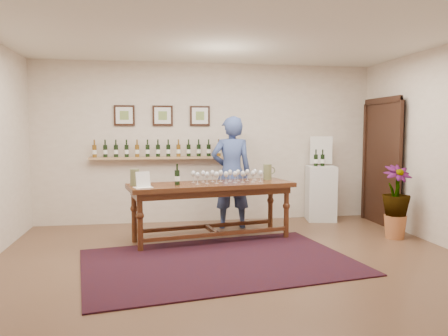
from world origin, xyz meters
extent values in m
plane|color=brown|center=(0.00, 0.00, 0.00)|extent=(6.00, 6.00, 0.00)
plane|color=beige|center=(0.00, 2.50, 1.40)|extent=(6.00, 0.00, 6.00)
plane|color=beige|center=(0.00, -2.50, 1.40)|extent=(6.00, 0.00, 6.00)
plane|color=white|center=(0.00, 0.00, 2.80)|extent=(6.00, 6.00, 0.00)
cube|color=tan|center=(-0.80, 2.41, 1.15)|extent=(2.50, 0.16, 0.04)
cube|color=black|center=(2.94, 1.70, 1.05)|extent=(0.10, 1.00, 2.10)
cube|color=black|center=(2.89, 1.70, 1.05)|extent=(0.04, 1.12, 2.22)
cube|color=black|center=(-1.45, 2.48, 1.88)|extent=(0.35, 0.03, 0.35)
cube|color=white|center=(-1.45, 2.46, 1.88)|extent=(0.28, 0.01, 0.28)
cube|color=#7B974B|center=(-1.45, 2.45, 1.88)|extent=(0.15, 0.00, 0.15)
cube|color=black|center=(-0.80, 2.48, 1.88)|extent=(0.35, 0.03, 0.35)
cube|color=white|center=(-0.80, 2.46, 1.88)|extent=(0.28, 0.01, 0.28)
cube|color=#7B974B|center=(-0.80, 2.45, 1.88)|extent=(0.15, 0.00, 0.15)
cube|color=black|center=(-0.15, 2.48, 1.88)|extent=(0.35, 0.03, 0.35)
cube|color=white|center=(-0.15, 2.46, 1.88)|extent=(0.28, 0.01, 0.28)
cube|color=#7B974B|center=(-0.15, 2.45, 1.88)|extent=(0.15, 0.00, 0.15)
cube|color=#40100B|center=(-0.20, -0.01, 0.01)|extent=(3.56, 2.66, 0.02)
cube|color=#3F1D0F|center=(-0.14, 1.09, 0.82)|extent=(2.51, 1.18, 0.07)
cube|color=#3F1D0F|center=(-0.14, 1.09, 0.74)|extent=(2.35, 1.03, 0.11)
cylinder|color=#3F1D0F|center=(-1.17, 0.63, 0.39)|extent=(0.09, 0.09, 0.79)
cylinder|color=#3F1D0F|center=(0.99, 1.02, 0.39)|extent=(0.09, 0.09, 0.79)
cylinder|color=#3F1D0F|center=(-1.26, 1.17, 0.39)|extent=(0.09, 0.09, 0.79)
cylinder|color=#3F1D0F|center=(0.89, 1.56, 0.39)|extent=(0.09, 0.09, 0.79)
cube|color=#3F1D0F|center=(-0.09, 0.83, 0.15)|extent=(2.16, 0.44, 0.05)
cube|color=#3F1D0F|center=(-0.19, 1.36, 0.15)|extent=(2.16, 0.44, 0.05)
cube|color=#3F1D0F|center=(-0.14, 1.09, 0.15)|extent=(0.15, 0.55, 0.05)
cube|color=white|center=(-1.12, 0.77, 0.96)|extent=(0.28, 0.24, 0.21)
cube|color=silver|center=(2.01, 2.20, 0.49)|extent=(0.57, 0.57, 0.99)
cube|color=white|center=(2.05, 2.32, 1.26)|extent=(0.40, 0.09, 0.56)
cone|color=#B4693C|center=(2.61, 0.75, 0.17)|extent=(0.33, 0.33, 0.35)
imported|color=#173A19|center=(2.61, 0.75, 0.65)|extent=(0.52, 0.52, 0.61)
imported|color=#384B85|center=(0.31, 1.88, 0.93)|extent=(0.70, 0.47, 1.86)
camera|label=1|loc=(-1.01, -5.21, 1.63)|focal=35.00mm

